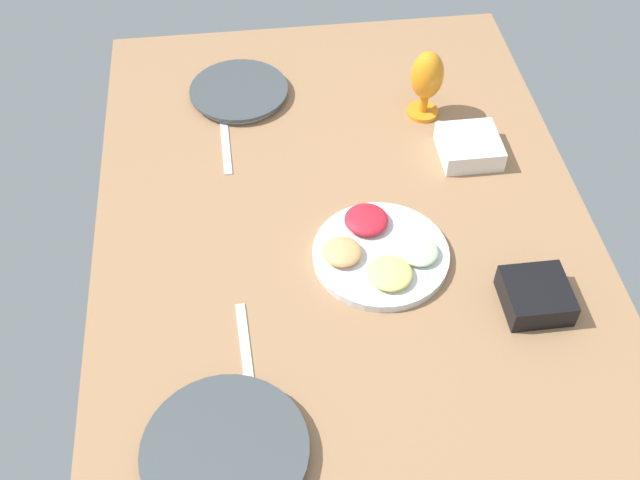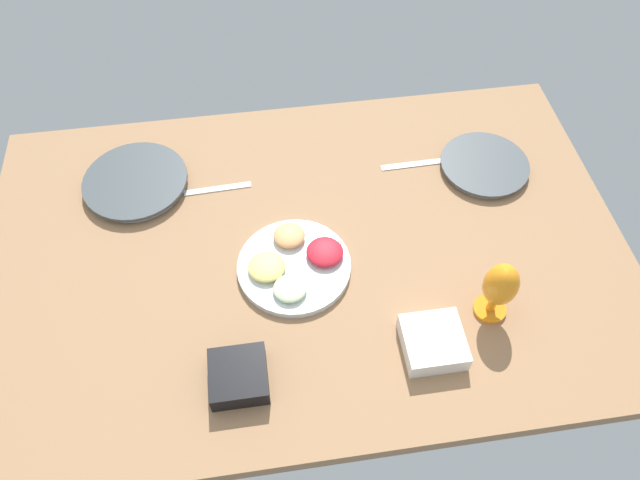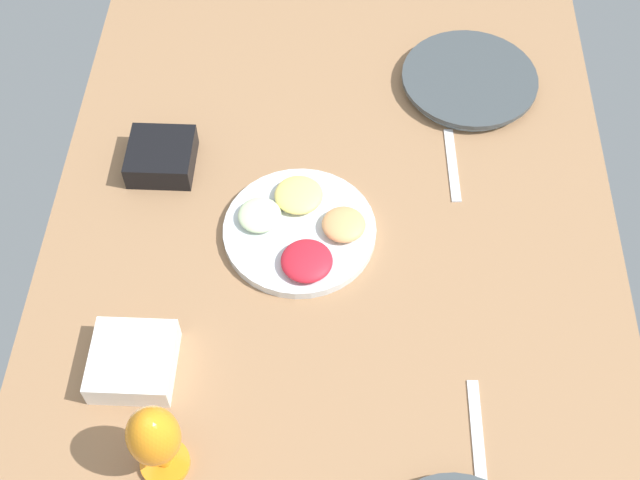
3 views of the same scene
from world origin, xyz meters
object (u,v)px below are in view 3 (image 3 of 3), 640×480
(hurricane_glass_orange, at_px, (155,439))
(dinner_plate_left, at_px, (469,81))
(fruit_platter, at_px, (301,229))
(square_bowl_white, at_px, (133,361))
(square_bowl_black, at_px, (161,156))

(hurricane_glass_orange, bearing_deg, dinner_plate_left, 148.40)
(dinner_plate_left, distance_m, fruit_platter, 0.51)
(fruit_platter, distance_m, hurricane_glass_orange, 0.48)
(fruit_platter, relative_size, hurricane_glass_orange, 1.60)
(dinner_plate_left, bearing_deg, hurricane_glass_orange, -31.60)
(dinner_plate_left, height_order, square_bowl_white, square_bowl_white)
(square_bowl_black, bearing_deg, dinner_plate_left, 111.81)
(hurricane_glass_orange, height_order, square_bowl_black, hurricane_glass_orange)
(fruit_platter, bearing_deg, dinner_plate_left, 140.21)
(fruit_platter, bearing_deg, hurricane_glass_orange, -22.76)
(square_bowl_black, height_order, square_bowl_white, square_bowl_black)
(fruit_platter, xyz_separation_m, square_bowl_white, (0.28, -0.25, 0.01))
(fruit_platter, height_order, square_bowl_black, square_bowl_black)
(dinner_plate_left, xyz_separation_m, fruit_platter, (0.39, -0.32, 0.00))
(dinner_plate_left, distance_m, hurricane_glass_orange, 0.97)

